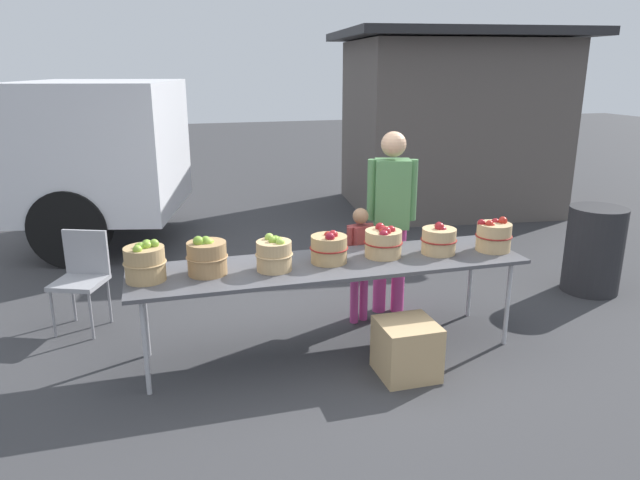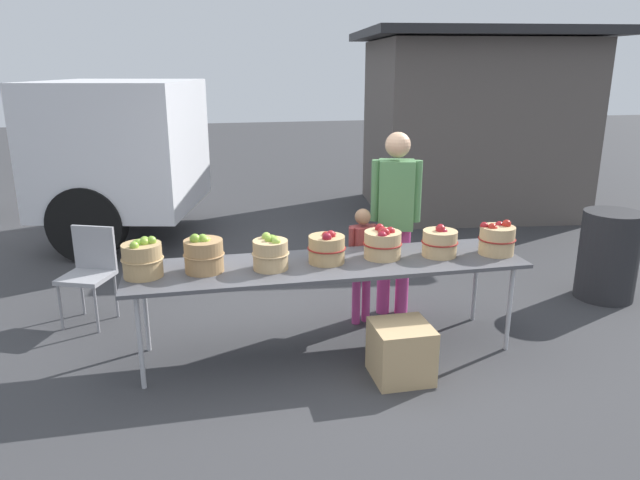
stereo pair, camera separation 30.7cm
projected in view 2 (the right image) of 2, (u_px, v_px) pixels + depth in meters
The scene contains 15 objects.
ground_plane at pixel (328, 349), 4.83m from camera, with size 40.00×40.00×0.00m, color #38383A.
market_table at pixel (328, 267), 4.63m from camera, with size 3.10×0.76×0.75m.
apple_basket_green_0 at pixel (142, 258), 4.29m from camera, with size 0.31×0.31×0.30m.
apple_basket_green_1 at pixel (204, 254), 4.39m from camera, with size 0.31×0.31×0.30m.
apple_basket_green_2 at pixel (271, 253), 4.45m from camera, with size 0.29×0.29×0.27m.
apple_basket_red_0 at pixel (327, 248), 4.60m from camera, with size 0.30×0.30×0.26m.
apple_basket_red_1 at pixel (383, 243), 4.71m from camera, with size 0.31×0.31×0.26m.
apple_basket_red_2 at pixel (440, 242), 4.76m from camera, with size 0.30×0.30×0.26m.
apple_basket_red_3 at pixel (497, 239), 4.81m from camera, with size 0.30×0.30×0.28m.
vendor_adult at pixel (395, 210), 5.27m from camera, with size 0.43×0.30×1.69m.
child_customer at pixel (362, 257), 5.18m from camera, with size 0.27×0.20×1.05m.
food_kiosk at pixel (471, 122), 9.21m from camera, with size 3.83×3.31×2.74m.
folding_chair at pixel (90, 267), 5.25m from camera, with size 0.52×0.52×0.86m.
trash_barrel at pixel (608, 255), 5.79m from camera, with size 0.56×0.56×0.88m, color #262628.
produce_crate at pixel (401, 351), 4.35m from camera, with size 0.42×0.42×0.42m, color tan.
Camera 2 is at (-0.99, -4.26, 2.24)m, focal length 33.11 mm.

